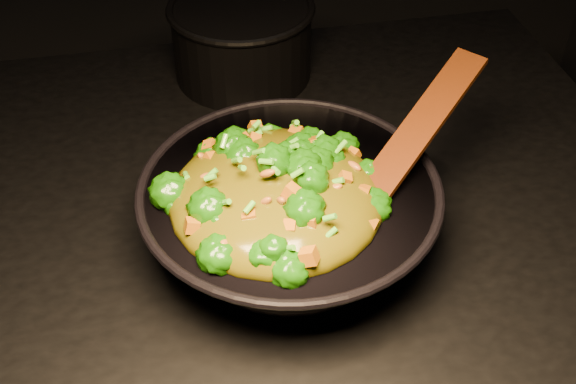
{
  "coord_description": "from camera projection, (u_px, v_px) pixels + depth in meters",
  "views": [
    {
      "loc": [
        -0.1,
        -0.75,
        1.59
      ],
      "look_at": [
        0.04,
        -0.09,
        0.99
      ],
      "focal_mm": 45.0,
      "sensor_mm": 36.0,
      "label": 1
    }
  ],
  "objects": [
    {
      "name": "spatula",
      "position": [
        413.0,
        137.0,
        0.88
      ],
      "size": [
        0.24,
        0.2,
        0.11
      ],
      "primitive_type": "cube",
      "rotation": [
        0.0,
        -0.38,
        0.68
      ],
      "color": "#371806",
      "rests_on": "wok"
    },
    {
      "name": "stir_fry",
      "position": [
        276.0,
        173.0,
        0.84
      ],
      "size": [
        0.33,
        0.33,
        0.09
      ],
      "primitive_type": null,
      "rotation": [
        0.0,
        0.0,
        0.32
      ],
      "color": "#185806",
      "rests_on": "wok"
    },
    {
      "name": "wok",
      "position": [
        290.0,
        218.0,
        0.92
      ],
      "size": [
        0.46,
        0.46,
        0.1
      ],
      "primitive_type": null,
      "rotation": [
        0.0,
        0.0,
        0.31
      ],
      "color": "black",
      "rests_on": "stovetop"
    },
    {
      "name": "back_pot",
      "position": [
        242.0,
        40.0,
        1.22
      ],
      "size": [
        0.24,
        0.24,
        0.13
      ],
      "primitive_type": "cylinder",
      "rotation": [
        0.0,
        0.0,
        -0.04
      ],
      "color": "black",
      "rests_on": "stovetop"
    },
    {
      "name": "stovetop",
      "position": [
        257.0,
        379.0,
        1.32
      ],
      "size": [
        1.2,
        0.9,
        0.9
      ],
      "primitive_type": "cube",
      "color": "black",
      "rests_on": "ground"
    }
  ]
}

